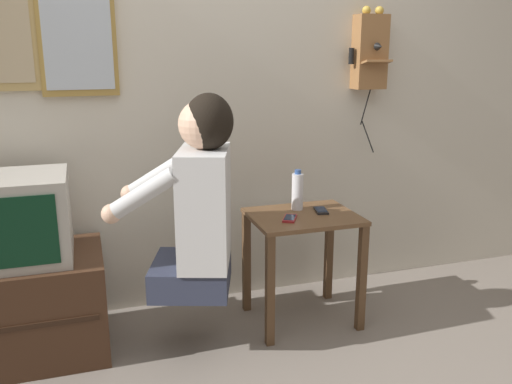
{
  "coord_description": "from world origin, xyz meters",
  "views": [
    {
      "loc": [
        -0.64,
        -1.84,
        1.43
      ],
      "look_at": [
        0.14,
        0.6,
        0.75
      ],
      "focal_mm": 38.0,
      "sensor_mm": 36.0,
      "label": 1
    }
  ],
  "objects_px": {
    "person": "(199,200)",
    "water_bottle": "(297,191)",
    "cell_phone_held": "(290,218)",
    "wall_phone_antique": "(370,51)",
    "wall_mirror": "(77,29)",
    "cell_phone_spare": "(321,210)",
    "television": "(11,219)"
  },
  "relations": [
    {
      "from": "person",
      "to": "water_bottle",
      "type": "xyz_separation_m",
      "value": [
        0.58,
        0.22,
        -0.06
      ]
    },
    {
      "from": "cell_phone_held",
      "to": "water_bottle",
      "type": "relative_size",
      "value": 0.63
    },
    {
      "from": "wall_phone_antique",
      "to": "cell_phone_held",
      "type": "bearing_deg",
      "value": -146.88
    },
    {
      "from": "wall_phone_antique",
      "to": "water_bottle",
      "type": "distance_m",
      "value": 0.93
    },
    {
      "from": "television",
      "to": "cell_phone_held",
      "type": "relative_size",
      "value": 3.7
    },
    {
      "from": "cell_phone_held",
      "to": "cell_phone_spare",
      "type": "xyz_separation_m",
      "value": [
        0.21,
        0.08,
        0.0
      ]
    },
    {
      "from": "water_bottle",
      "to": "television",
      "type": "bearing_deg",
      "value": -179.17
    },
    {
      "from": "television",
      "to": "cell_phone_spare",
      "type": "xyz_separation_m",
      "value": [
        1.51,
        -0.06,
        -0.08
      ]
    },
    {
      "from": "wall_phone_antique",
      "to": "wall_mirror",
      "type": "distance_m",
      "value": 1.59
    },
    {
      "from": "cell_phone_held",
      "to": "water_bottle",
      "type": "height_order",
      "value": "water_bottle"
    },
    {
      "from": "water_bottle",
      "to": "cell_phone_held",
      "type": "bearing_deg",
      "value": -123.32
    },
    {
      "from": "wall_mirror",
      "to": "cell_phone_held",
      "type": "distance_m",
      "value": 1.4
    },
    {
      "from": "television",
      "to": "water_bottle",
      "type": "relative_size",
      "value": 2.35
    },
    {
      "from": "person",
      "to": "television",
      "type": "relative_size",
      "value": 1.82
    },
    {
      "from": "cell_phone_held",
      "to": "water_bottle",
      "type": "xyz_separation_m",
      "value": [
        0.1,
        0.16,
        0.09
      ]
    },
    {
      "from": "person",
      "to": "water_bottle",
      "type": "bearing_deg",
      "value": -50.79
    },
    {
      "from": "television",
      "to": "water_bottle",
      "type": "distance_m",
      "value": 1.41
    },
    {
      "from": "television",
      "to": "cell_phone_spare",
      "type": "distance_m",
      "value": 1.51
    },
    {
      "from": "cell_phone_spare",
      "to": "water_bottle",
      "type": "bearing_deg",
      "value": 155.82
    },
    {
      "from": "person",
      "to": "cell_phone_held",
      "type": "relative_size",
      "value": 6.75
    },
    {
      "from": "person",
      "to": "television",
      "type": "bearing_deg",
      "value": 94.48
    },
    {
      "from": "wall_mirror",
      "to": "water_bottle",
      "type": "xyz_separation_m",
      "value": [
        1.05,
        -0.3,
        -0.83
      ]
    },
    {
      "from": "television",
      "to": "wall_mirror",
      "type": "bearing_deg",
      "value": 42.51
    },
    {
      "from": "television",
      "to": "cell_phone_held",
      "type": "xyz_separation_m",
      "value": [
        1.3,
        -0.14,
        -0.08
      ]
    },
    {
      "from": "wall_mirror",
      "to": "cell_phone_spare",
      "type": "relative_size",
      "value": 4.83
    },
    {
      "from": "wall_mirror",
      "to": "cell_phone_held",
      "type": "xyz_separation_m",
      "value": [
        0.95,
        -0.46,
        -0.92
      ]
    },
    {
      "from": "person",
      "to": "television",
      "type": "height_order",
      "value": "person"
    },
    {
      "from": "wall_phone_antique",
      "to": "wall_mirror",
      "type": "bearing_deg",
      "value": 178.54
    },
    {
      "from": "person",
      "to": "water_bottle",
      "type": "distance_m",
      "value": 0.62
    },
    {
      "from": "television",
      "to": "wall_phone_antique",
      "type": "bearing_deg",
      "value": 8.26
    },
    {
      "from": "cell_phone_spare",
      "to": "wall_phone_antique",
      "type": "bearing_deg",
      "value": 50.7
    },
    {
      "from": "cell_phone_held",
      "to": "water_bottle",
      "type": "distance_m",
      "value": 0.21
    }
  ]
}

